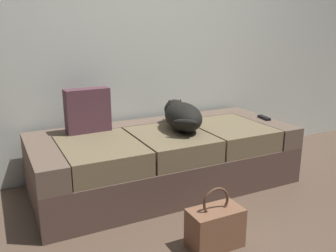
% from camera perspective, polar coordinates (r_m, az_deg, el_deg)
% --- Properties ---
extents(back_wall, '(6.40, 0.10, 2.80)m').
position_cam_1_polar(back_wall, '(3.26, -5.01, 17.76)').
color(back_wall, silver).
rests_on(back_wall, ground).
extents(couch, '(2.07, 0.89, 0.47)m').
position_cam_1_polar(couch, '(2.94, -0.45, -5.14)').
color(couch, brown).
rests_on(couch, ground).
extents(dog_dark, '(0.36, 0.64, 0.22)m').
position_cam_1_polar(dog_dark, '(2.89, 2.14, 1.69)').
color(dog_dark, black).
rests_on(dog_dark, couch).
extents(tv_remote, '(0.06, 0.15, 0.02)m').
position_cam_1_polar(tv_remote, '(3.33, 14.91, 1.27)').
color(tv_remote, black).
rests_on(tv_remote, couch).
extents(throw_pillow, '(0.34, 0.13, 0.34)m').
position_cam_1_polar(throw_pillow, '(2.86, -12.56, 2.42)').
color(throw_pillow, '#58343F').
rests_on(throw_pillow, couch).
extents(handbag, '(0.32, 0.18, 0.38)m').
position_cam_1_polar(handbag, '(2.22, 7.44, -15.51)').
color(handbag, '#895C41').
rests_on(handbag, ground).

